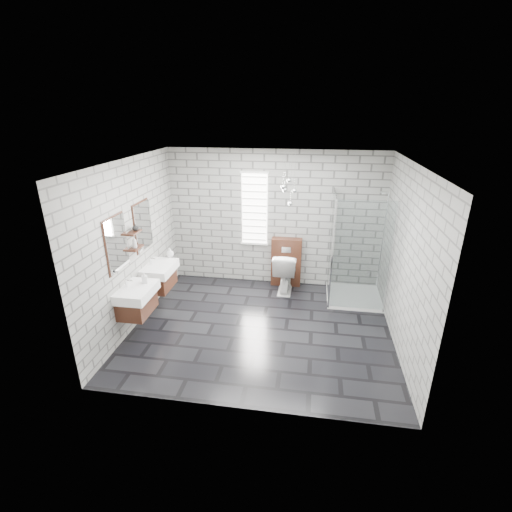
% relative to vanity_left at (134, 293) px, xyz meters
% --- Properties ---
extents(floor, '(4.20, 3.60, 0.02)m').
position_rel_vanity_left_xyz_m(floor, '(1.91, 0.50, -0.77)').
color(floor, black).
rests_on(floor, ground).
extents(ceiling, '(4.20, 3.60, 0.02)m').
position_rel_vanity_left_xyz_m(ceiling, '(1.91, 0.50, 1.95)').
color(ceiling, white).
rests_on(ceiling, wall_back).
extents(wall_back, '(4.20, 0.02, 2.70)m').
position_rel_vanity_left_xyz_m(wall_back, '(1.91, 2.31, 0.59)').
color(wall_back, gray).
rests_on(wall_back, floor).
extents(wall_front, '(4.20, 0.02, 2.70)m').
position_rel_vanity_left_xyz_m(wall_front, '(1.91, -1.31, 0.59)').
color(wall_front, gray).
rests_on(wall_front, floor).
extents(wall_left, '(0.02, 3.60, 2.70)m').
position_rel_vanity_left_xyz_m(wall_left, '(-0.20, 0.50, 0.59)').
color(wall_left, gray).
rests_on(wall_left, floor).
extents(wall_right, '(0.02, 3.60, 2.70)m').
position_rel_vanity_left_xyz_m(wall_right, '(4.02, 0.50, 0.59)').
color(wall_right, gray).
rests_on(wall_right, floor).
extents(vanity_left, '(0.47, 0.70, 1.57)m').
position_rel_vanity_left_xyz_m(vanity_left, '(0.00, 0.00, 0.00)').
color(vanity_left, '#442215').
rests_on(vanity_left, wall_left).
extents(vanity_right, '(0.47, 0.70, 1.57)m').
position_rel_vanity_left_xyz_m(vanity_right, '(0.00, 0.89, 0.00)').
color(vanity_right, '#442215').
rests_on(vanity_right, wall_left).
extents(shelf_lower, '(0.14, 0.30, 0.03)m').
position_rel_vanity_left_xyz_m(shelf_lower, '(-0.12, 0.45, 0.56)').
color(shelf_lower, '#442215').
rests_on(shelf_lower, wall_left).
extents(shelf_upper, '(0.14, 0.30, 0.03)m').
position_rel_vanity_left_xyz_m(shelf_upper, '(-0.12, 0.45, 0.82)').
color(shelf_upper, '#442215').
rests_on(shelf_upper, wall_left).
extents(window, '(0.56, 0.05, 1.48)m').
position_rel_vanity_left_xyz_m(window, '(1.51, 2.28, 0.79)').
color(window, white).
rests_on(window, wall_back).
extents(cistern_panel, '(0.60, 0.20, 1.00)m').
position_rel_vanity_left_xyz_m(cistern_panel, '(2.17, 2.20, -0.26)').
color(cistern_panel, '#442215').
rests_on(cistern_panel, floor).
extents(flush_plate, '(0.18, 0.01, 0.12)m').
position_rel_vanity_left_xyz_m(flush_plate, '(2.17, 2.09, 0.04)').
color(flush_plate, silver).
rests_on(flush_plate, cistern_panel).
extents(shower_enclosure, '(1.00, 1.00, 2.03)m').
position_rel_vanity_left_xyz_m(shower_enclosure, '(3.41, 1.68, -0.25)').
color(shower_enclosure, white).
rests_on(shower_enclosure, floor).
extents(pendant_cluster, '(0.28, 0.24, 0.95)m').
position_rel_vanity_left_xyz_m(pendant_cluster, '(2.19, 1.88, 1.28)').
color(pendant_cluster, silver).
rests_on(pendant_cluster, ceiling).
extents(toilet, '(0.46, 0.79, 0.81)m').
position_rel_vanity_left_xyz_m(toilet, '(2.17, 1.95, -0.35)').
color(toilet, white).
rests_on(toilet, floor).
extents(soap_bottle_a, '(0.11, 0.11, 0.18)m').
position_rel_vanity_left_xyz_m(soap_bottle_a, '(0.11, 0.17, 0.18)').
color(soap_bottle_a, '#B2B2B2').
rests_on(soap_bottle_a, vanity_left).
extents(soap_bottle_b, '(0.17, 0.17, 0.17)m').
position_rel_vanity_left_xyz_m(soap_bottle_b, '(0.10, 1.27, 0.18)').
color(soap_bottle_b, '#B2B2B2').
rests_on(soap_bottle_b, vanity_right).
extents(soap_bottle_c, '(0.09, 0.09, 0.19)m').
position_rel_vanity_left_xyz_m(soap_bottle_c, '(-0.11, 0.41, 0.67)').
color(soap_bottle_c, '#B2B2B2').
rests_on(soap_bottle_c, shelf_lower).
extents(vase, '(0.10, 0.10, 0.10)m').
position_rel_vanity_left_xyz_m(vase, '(-0.11, 0.50, 0.89)').
color(vase, '#B2B2B2').
rests_on(vase, shelf_upper).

